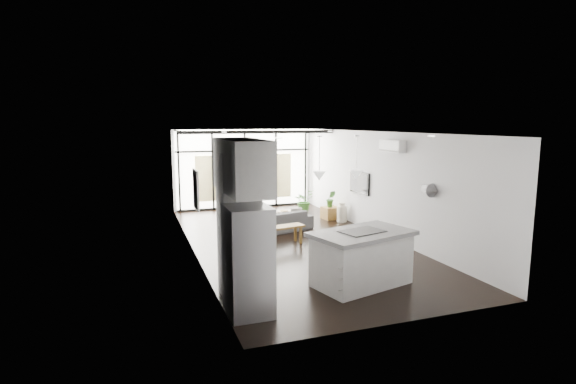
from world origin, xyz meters
TOP-DOWN VIEW (x-y plane):
  - floor at (0.00, 0.00)m, footprint 5.00×10.00m
  - ceiling at (0.00, 0.00)m, footprint 5.00×10.00m
  - wall_left at (-2.50, 0.00)m, footprint 0.02×10.00m
  - wall_right at (2.50, 0.00)m, footprint 0.02×10.00m
  - wall_back at (0.00, 5.00)m, footprint 5.00×0.02m
  - wall_front at (0.00, -5.00)m, footprint 5.00×0.02m
  - glazing at (0.00, 4.88)m, footprint 5.00×0.20m
  - skylight at (0.00, 4.00)m, footprint 4.70×1.90m
  - neighbour_building at (0.00, 4.95)m, footprint 3.50×0.02m
  - island at (0.19, -3.33)m, footprint 2.11×1.56m
  - cooktop at (0.19, -3.33)m, footprint 0.91×0.72m
  - fridge at (-2.13, -3.85)m, footprint 0.68×0.85m
  - appliance_column at (-2.11, -3.15)m, footprint 0.66×0.69m
  - upper_cabinets at (-2.12, -3.50)m, footprint 0.62×1.75m
  - pendant_left at (-0.40, -2.65)m, footprint 0.26×0.26m
  - pendant_right at (0.40, -2.65)m, footprint 0.26×0.26m
  - sofa at (0.02, 1.16)m, footprint 2.03×1.08m
  - console_bench at (-0.49, -0.22)m, footprint 1.52×0.61m
  - pouf at (0.54, 2.20)m, footprint 0.53×0.53m
  - crate at (2.10, 2.19)m, footprint 0.55×0.55m
  - plant_tall at (1.73, 3.56)m, footprint 0.95×0.98m
  - plant_crate at (2.10, 2.19)m, footprint 0.46×0.60m
  - milk_can at (2.25, 1.69)m, footprint 0.34×0.34m
  - bistro_set at (-0.39, 4.24)m, footprint 1.54×0.94m
  - tv at (2.46, 1.00)m, footprint 0.05×1.10m
  - ac_unit at (2.38, -0.80)m, footprint 0.22×0.90m
  - framed_art at (-2.47, -0.50)m, footprint 0.04×0.70m

SIDE VIEW (x-z plane):
  - floor at x=0.00m, z-range 0.00..0.00m
  - pouf at x=0.54m, z-range 0.00..0.35m
  - crate at x=2.10m, z-range 0.00..0.38m
  - console_bench at x=-0.49m, z-range 0.00..0.48m
  - plant_tall at x=1.73m, z-range 0.00..0.59m
  - milk_can at x=2.25m, z-range 0.00..0.60m
  - bistro_set at x=-0.39m, z-range 0.00..0.69m
  - sofa at x=0.02m, z-range 0.00..0.76m
  - plant_crate at x=2.10m, z-range 0.38..0.61m
  - island at x=0.19m, z-range 0.00..1.03m
  - fridge at x=-2.13m, z-range 0.00..1.75m
  - cooktop at x=0.19m, z-range 1.03..1.04m
  - neighbour_building at x=0.00m, z-range 0.30..1.90m
  - appliance_column at x=-2.11m, z-range 0.00..2.54m
  - tv at x=2.46m, z-range 0.98..1.62m
  - wall_left at x=-2.50m, z-range 0.00..2.80m
  - wall_right at x=2.50m, z-range 0.00..2.80m
  - wall_back at x=0.00m, z-range 0.00..2.80m
  - wall_front at x=0.00m, z-range 0.00..2.80m
  - glazing at x=0.00m, z-range 0.00..2.80m
  - framed_art at x=-2.47m, z-range 1.10..2.00m
  - pendant_left at x=-0.40m, z-range 1.93..2.11m
  - pendant_right at x=0.40m, z-range 1.93..2.11m
  - upper_cabinets at x=-2.12m, z-range 1.92..2.78m
  - ac_unit at x=2.38m, z-range 2.30..2.60m
  - skylight at x=0.00m, z-range 2.74..2.80m
  - ceiling at x=0.00m, z-range 2.80..2.80m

